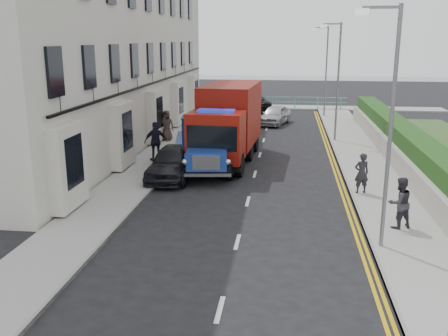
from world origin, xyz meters
TOP-DOWN VIEW (x-y plane):
  - ground at (0.00, 0.00)m, footprint 120.00×120.00m
  - pavement_west at (-5.20, 9.00)m, footprint 2.40×38.00m
  - pavement_east at (5.30, 9.00)m, footprint 2.60×38.00m
  - promenade at (0.00, 29.00)m, footprint 30.00×2.50m
  - sea_plane at (0.00, 60.00)m, footprint 120.00×120.00m
  - terrace_west at (-9.47, 13.00)m, footprint 6.31×30.20m
  - garden_east at (7.21, 9.00)m, footprint 1.45×28.00m
  - seafront_railing at (0.00, 28.20)m, footprint 13.00×0.08m
  - lamp_near at (4.18, -2.00)m, footprint 1.23×0.18m
  - lamp_mid at (4.18, 14.00)m, footprint 1.23×0.18m
  - lamp_far at (4.18, 24.00)m, footprint 1.23×0.18m
  - bedford_lorry at (-2.16, 5.74)m, footprint 2.91×5.87m
  - red_lorry at (-1.55, 8.45)m, footprint 2.93×7.47m
  - parked_car_front at (-3.60, 4.85)m, footprint 1.87×4.44m
  - parked_car_mid at (-3.60, 8.98)m, footprint 1.71×4.05m
  - parked_car_rear at (-3.60, 15.23)m, footprint 1.95×4.47m
  - seafront_car_left at (-1.38, 27.00)m, footprint 3.14×5.19m
  - seafront_car_right at (0.50, 20.00)m, footprint 2.62×4.32m
  - pedestrian_east_near at (4.40, 3.29)m, footprint 0.67×0.53m
  - pedestrian_east_far at (5.09, -0.42)m, footprint 1.02×0.93m
  - pedestrian_west_near at (-5.07, 7.52)m, footprint 1.25×0.88m
  - pedestrian_west_far at (-5.77, 12.66)m, footprint 0.91×0.61m

SIDE VIEW (x-z plane):
  - ground at x=0.00m, z-range 0.00..0.00m
  - sea_plane at x=0.00m, z-range 0.00..0.00m
  - pavement_west at x=-5.20m, z-range 0.00..0.12m
  - pavement_east at x=5.30m, z-range 0.00..0.12m
  - promenade at x=0.00m, z-range 0.00..0.12m
  - seafront_railing at x=0.00m, z-range 0.03..1.14m
  - parked_car_rear at x=-3.60m, z-range 0.00..1.28m
  - parked_car_mid at x=-3.60m, z-range 0.00..1.30m
  - seafront_car_left at x=-1.38m, z-range 0.00..1.35m
  - seafront_car_right at x=0.50m, z-range 0.00..1.37m
  - parked_car_front at x=-3.60m, z-range 0.00..1.50m
  - garden_east at x=7.21m, z-range 0.02..1.77m
  - pedestrian_east_near at x=4.40m, z-range 0.12..1.74m
  - pedestrian_east_far at x=5.09m, z-range 0.12..1.81m
  - pedestrian_west_far at x=-5.77m, z-range 0.12..1.94m
  - pedestrian_west_near at x=-5.07m, z-range 0.12..2.09m
  - bedford_lorry at x=-2.16m, z-range -0.11..2.57m
  - red_lorry at x=-1.55m, z-range 0.12..3.96m
  - lamp_near at x=4.18m, z-range 0.50..7.50m
  - lamp_mid at x=4.18m, z-range 0.50..7.50m
  - lamp_far at x=4.18m, z-range 0.50..7.50m
  - terrace_west at x=-9.47m, z-range 0.04..14.29m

